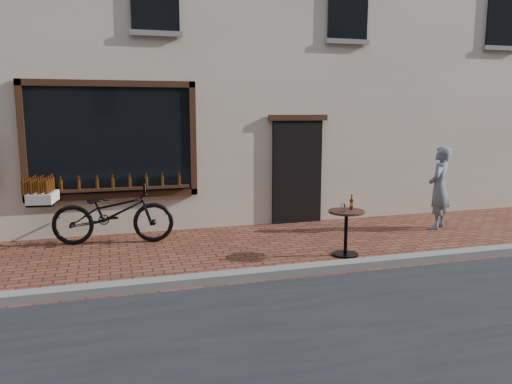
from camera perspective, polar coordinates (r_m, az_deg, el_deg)
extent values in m
plane|color=#55291B|center=(7.19, 0.43, -10.31)|extent=(90.00, 90.00, 0.00)
cube|color=slate|center=(7.35, -0.03, -9.37)|extent=(90.00, 0.25, 0.12)
cube|color=beige|center=(13.37, -8.31, 20.39)|extent=(28.00, 6.00, 10.00)
cube|color=black|center=(9.94, -16.19, 5.71)|extent=(3.00, 0.06, 2.00)
cube|color=black|center=(9.91, -16.47, 11.82)|extent=(3.24, 0.10, 0.12)
cube|color=black|center=(10.03, -15.91, -0.35)|extent=(3.24, 0.10, 0.12)
cube|color=black|center=(10.02, -25.17, 5.22)|extent=(0.12, 0.10, 2.24)
cube|color=black|center=(10.05, -7.22, 6.04)|extent=(0.12, 0.10, 2.24)
cube|color=black|center=(9.96, -15.94, 0.34)|extent=(2.90, 0.16, 0.05)
cube|color=black|center=(10.75, 4.71, 2.28)|extent=(1.10, 0.10, 2.20)
cube|color=black|center=(10.64, 4.85, 8.47)|extent=(1.30, 0.10, 0.12)
cylinder|color=#3D1C07|center=(10.01, -23.14, 0.68)|extent=(0.06, 0.06, 0.19)
cylinder|color=#3D1C07|center=(9.98, -21.35, 0.77)|extent=(0.06, 0.06, 0.19)
cylinder|color=#3D1C07|center=(9.96, -19.57, 0.85)|extent=(0.06, 0.06, 0.19)
cylinder|color=#3D1C07|center=(9.95, -17.77, 0.94)|extent=(0.06, 0.06, 0.19)
cylinder|color=#3D1C07|center=(9.95, -15.97, 1.02)|extent=(0.06, 0.06, 0.19)
cylinder|color=#3D1C07|center=(9.95, -14.17, 1.11)|extent=(0.06, 0.06, 0.19)
cylinder|color=#3D1C07|center=(9.97, -12.38, 1.19)|extent=(0.06, 0.06, 0.19)
cylinder|color=#3D1C07|center=(10.00, -10.60, 1.27)|extent=(0.06, 0.06, 0.19)
cylinder|color=#3D1C07|center=(10.04, -8.82, 1.35)|extent=(0.06, 0.06, 0.19)
cube|color=black|center=(11.33, 10.50, 20.31)|extent=(0.90, 0.06, 1.40)
cube|color=black|center=(13.57, 26.48, 17.66)|extent=(0.90, 0.06, 1.40)
imported|color=black|center=(9.46, -16.01, -2.29)|extent=(2.24, 1.04, 1.14)
cube|color=black|center=(9.65, -23.14, -1.17)|extent=(0.51, 0.66, 0.04)
cube|color=beige|center=(9.63, -23.18, -0.55)|extent=(0.51, 0.68, 0.18)
cylinder|color=#3D1C07|center=(9.35, -22.85, 0.49)|extent=(0.07, 0.07, 0.24)
cylinder|color=#3D1C07|center=(9.38, -23.60, 0.47)|extent=(0.07, 0.07, 0.24)
cylinder|color=#3D1C07|center=(9.42, -24.34, 0.45)|extent=(0.07, 0.07, 0.24)
cylinder|color=#3D1C07|center=(9.45, -25.07, 0.43)|extent=(0.07, 0.07, 0.24)
cylinder|color=#3D1C07|center=(9.50, -22.63, 0.63)|extent=(0.07, 0.07, 0.24)
cylinder|color=#3D1C07|center=(9.53, -23.37, 0.61)|extent=(0.07, 0.07, 0.24)
cylinder|color=#3D1C07|center=(9.56, -24.10, 0.59)|extent=(0.07, 0.07, 0.24)
cylinder|color=#3D1C07|center=(9.59, -24.83, 0.57)|extent=(0.07, 0.07, 0.24)
cylinder|color=#3D1C07|center=(9.64, -22.43, 0.76)|extent=(0.07, 0.07, 0.24)
cylinder|color=#3D1C07|center=(9.67, -23.15, 0.74)|extent=(0.07, 0.07, 0.24)
cylinder|color=#3D1C07|center=(9.70, -23.87, 0.72)|extent=(0.07, 0.07, 0.24)
cylinder|color=#3D1C07|center=(9.74, -24.59, 0.70)|extent=(0.07, 0.07, 0.24)
cylinder|color=#3D1C07|center=(9.79, -22.22, 0.89)|extent=(0.07, 0.07, 0.24)
cylinder|color=black|center=(8.60, 10.16, -7.02)|extent=(0.44, 0.44, 0.03)
cylinder|color=black|center=(8.51, 10.23, -4.67)|extent=(0.06, 0.06, 0.70)
cylinder|color=black|center=(8.43, 10.30, -2.23)|extent=(0.60, 0.60, 0.04)
cylinder|color=gold|center=(8.51, 10.86, -1.36)|extent=(0.06, 0.06, 0.06)
cylinder|color=white|center=(8.31, 9.92, -1.79)|extent=(0.08, 0.08, 0.13)
imported|color=slate|center=(10.86, 20.20, 0.46)|extent=(0.74, 0.70, 1.70)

